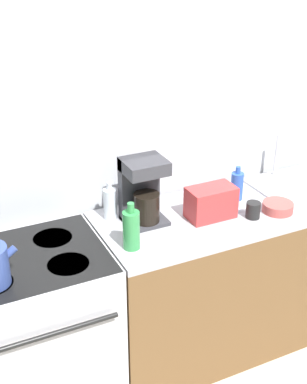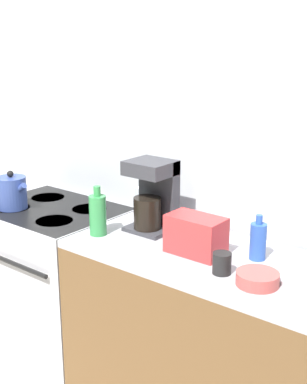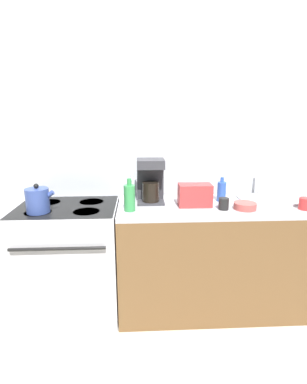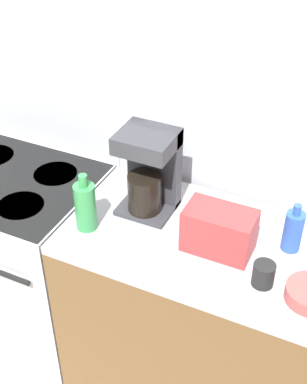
{
  "view_description": "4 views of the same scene",
  "coord_description": "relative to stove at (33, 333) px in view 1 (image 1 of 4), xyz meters",
  "views": [
    {
      "loc": [
        -1.01,
        -1.88,
        2.35
      ],
      "look_at": [
        0.06,
        0.34,
        1.12
      ],
      "focal_mm": 50.0,
      "sensor_mm": 36.0,
      "label": 1
    },
    {
      "loc": [
        1.63,
        -1.58,
        1.87
      ],
      "look_at": [
        0.06,
        0.37,
        1.14
      ],
      "focal_mm": 50.0,
      "sensor_mm": 36.0,
      "label": 2
    },
    {
      "loc": [
        -0.07,
        -1.98,
        1.63
      ],
      "look_at": [
        0.06,
        0.34,
        1.03
      ],
      "focal_mm": 28.0,
      "sensor_mm": 36.0,
      "label": 3
    },
    {
      "loc": [
        0.8,
        -1.18,
        2.3
      ],
      "look_at": [
        0.07,
        0.36,
        1.04
      ],
      "focal_mm": 50.0,
      "sensor_mm": 36.0,
      "label": 4
    }
  ],
  "objects": [
    {
      "name": "bottle_clear",
      "position": [
        0.52,
        0.19,
        0.54
      ],
      "size": [
        0.07,
        0.07,
        0.22
      ],
      "color": "silver",
      "rests_on": "counter_block"
    },
    {
      "name": "bottle_blue",
      "position": [
        1.26,
        0.09,
        0.54
      ],
      "size": [
        0.07,
        0.07,
        0.2
      ],
      "color": "#2D56B7",
      "rests_on": "counter_block"
    },
    {
      "name": "coffee_maker",
      "position": [
        0.67,
        0.1,
        0.64
      ],
      "size": [
        0.22,
        0.2,
        0.36
      ],
      "color": "#333338",
      "rests_on": "counter_block"
    },
    {
      "name": "bowl",
      "position": [
        1.38,
        -0.14,
        0.48
      ],
      "size": [
        0.17,
        0.17,
        0.05
      ],
      "color": "#B24C47",
      "rests_on": "counter_block"
    },
    {
      "name": "sink_tray",
      "position": [
        1.65,
        0.11,
        0.47
      ],
      "size": [
        0.44,
        0.36,
        0.28
      ],
      "color": "#B7B7BC",
      "rests_on": "counter_block"
    },
    {
      "name": "cup_black",
      "position": [
        1.22,
        -0.14,
        0.5
      ],
      "size": [
        0.08,
        0.08,
        0.09
      ],
      "color": "black",
      "rests_on": "counter_block"
    },
    {
      "name": "toaster",
      "position": [
        1.02,
        -0.03,
        0.54
      ],
      "size": [
        0.26,
        0.15,
        0.18
      ],
      "color": "red",
      "rests_on": "counter_block"
    },
    {
      "name": "stove",
      "position": [
        0.0,
        0.0,
        0.0
      ],
      "size": [
        0.79,
        0.66,
        0.93
      ],
      "color": "#B7B7BC",
      "rests_on": "ground_plane"
    },
    {
      "name": "counter_block",
      "position": [
        1.21,
        0.0,
        -0.01
      ],
      "size": [
        1.6,
        0.63,
        0.93
      ],
      "color": "brown",
      "rests_on": "ground_plane"
    },
    {
      "name": "bottle_green",
      "position": [
        0.5,
        -0.13,
        0.56
      ],
      "size": [
        0.08,
        0.08,
        0.25
      ],
      "color": "#338C47",
      "rests_on": "counter_block"
    },
    {
      "name": "wall_back",
      "position": [
        0.64,
        0.37,
        0.82
      ],
      "size": [
        8.0,
        0.05,
        2.6
      ],
      "color": "silver",
      "rests_on": "ground_plane"
    }
  ]
}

